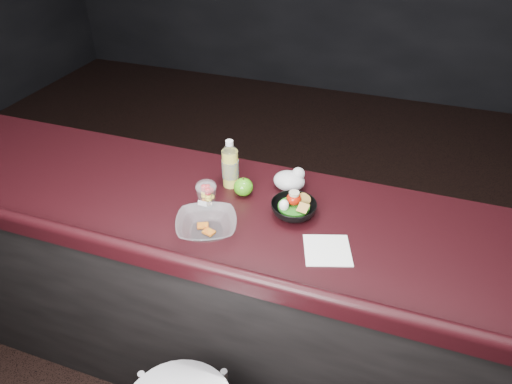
% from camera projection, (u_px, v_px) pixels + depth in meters
% --- Properties ---
extents(room_shell, '(8.00, 8.00, 8.00)m').
position_uv_depth(room_shell, '(188.00, 12.00, 1.09)').
color(room_shell, black).
rests_on(room_shell, ground).
extents(counter, '(4.06, 0.71, 1.02)m').
position_uv_depth(counter, '(242.00, 297.00, 2.09)').
color(counter, black).
rests_on(counter, ground).
extents(lemonade_bottle, '(0.07, 0.07, 0.21)m').
position_uv_depth(lemonade_bottle, '(230.00, 167.00, 1.87)').
color(lemonade_bottle, yellow).
rests_on(lemonade_bottle, counter).
extents(fruit_cup, '(0.08, 0.08, 0.12)m').
position_uv_depth(fruit_cup, '(206.00, 194.00, 1.77)').
color(fruit_cup, white).
rests_on(fruit_cup, counter).
extents(green_apple, '(0.08, 0.08, 0.08)m').
position_uv_depth(green_apple, '(243.00, 187.00, 1.85)').
color(green_apple, '#287C0E').
rests_on(green_apple, counter).
extents(plastic_bag, '(0.13, 0.11, 0.10)m').
position_uv_depth(plastic_bag, '(290.00, 180.00, 1.88)').
color(plastic_bag, silver).
rests_on(plastic_bag, counter).
extents(snack_bowl, '(0.22, 0.22, 0.10)m').
position_uv_depth(snack_bowl, '(293.00, 208.00, 1.74)').
color(snack_bowl, black).
rests_on(snack_bowl, counter).
extents(takeout_bowl, '(0.29, 0.29, 0.05)m').
position_uv_depth(takeout_bowl, '(207.00, 225.00, 1.66)').
color(takeout_bowl, silver).
rests_on(takeout_bowl, counter).
extents(paper_napkin, '(0.20, 0.20, 0.00)m').
position_uv_depth(paper_napkin, '(327.00, 250.00, 1.59)').
color(paper_napkin, white).
rests_on(paper_napkin, counter).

